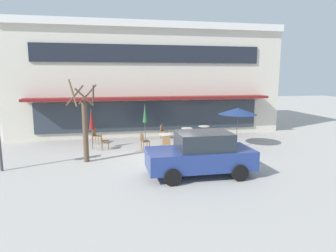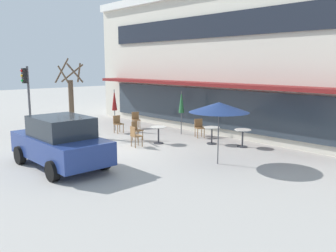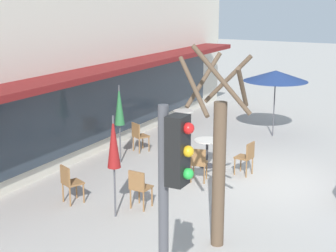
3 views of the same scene
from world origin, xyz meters
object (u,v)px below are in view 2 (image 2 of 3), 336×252
at_px(cafe_chair_3, 118,123).
at_px(parked_sedan, 60,142).
at_px(traffic_light_pole, 26,87).
at_px(patio_umbrella_cream_folded, 181,102).
at_px(cafe_chair_0, 136,119).
at_px(street_tree, 71,101).
at_px(patio_umbrella_green_folded, 114,100).
at_px(patio_umbrella_corner_open, 219,107).
at_px(cafe_chair_1, 135,135).
at_px(cafe_table_streetside, 243,135).
at_px(cafe_chair_4, 136,129).
at_px(cafe_table_by_tree, 158,132).
at_px(cafe_chair_2, 199,127).
at_px(cafe_table_near_wall, 212,132).

height_order(cafe_chair_3, parked_sedan, parked_sedan).
relative_size(parked_sedan, traffic_light_pole, 1.24).
distance_m(patio_umbrella_cream_folded, cafe_chair_3, 3.47).
distance_m(cafe_chair_0, street_tree, 3.89).
distance_m(patio_umbrella_green_folded, patio_umbrella_corner_open, 7.96).
relative_size(patio_umbrella_cream_folded, traffic_light_pole, 0.65).
relative_size(cafe_chair_1, traffic_light_pole, 0.26).
bearing_deg(cafe_table_streetside, cafe_chair_1, -132.91).
bearing_deg(parked_sedan, patio_umbrella_corner_open, 50.97).
height_order(cafe_chair_3, cafe_chair_4, same).
bearing_deg(parked_sedan, cafe_table_by_tree, 95.87).
height_order(cafe_table_by_tree, parked_sedan, parked_sedan).
distance_m(patio_umbrella_cream_folded, cafe_chair_0, 3.23).
height_order(cafe_chair_1, cafe_chair_2, same).
bearing_deg(patio_umbrella_green_folded, cafe_chair_1, -22.58).
height_order(cafe_chair_1, cafe_chair_4, same).
bearing_deg(parked_sedan, patio_umbrella_green_folded, 130.05).
relative_size(cafe_table_streetside, cafe_chair_2, 0.85).
bearing_deg(patio_umbrella_cream_folded, cafe_table_streetside, -1.54).
xyz_separation_m(patio_umbrella_green_folded, traffic_light_pole, (-3.57, -3.19, 0.67)).
distance_m(cafe_chair_3, street_tree, 2.58).
height_order(cafe_table_streetside, patio_umbrella_cream_folded, patio_umbrella_cream_folded).
relative_size(cafe_table_near_wall, patio_umbrella_cream_folded, 0.35).
height_order(patio_umbrella_corner_open, street_tree, street_tree).
distance_m(parked_sedan, traffic_light_pole, 8.41).
bearing_deg(street_tree, patio_umbrella_green_folded, 85.80).
xyz_separation_m(cafe_table_near_wall, cafe_chair_0, (-5.50, 0.02, 0.01)).
xyz_separation_m(cafe_table_near_wall, cafe_table_streetside, (1.28, 0.51, 0.00)).
height_order(cafe_table_near_wall, cafe_table_by_tree, same).
relative_size(cafe_table_by_tree, cafe_chair_3, 0.85).
height_order(cafe_chair_0, cafe_chair_2, same).
distance_m(cafe_chair_0, cafe_chair_2, 4.17).
bearing_deg(cafe_chair_0, patio_umbrella_green_folded, -95.75).
bearing_deg(street_tree, cafe_table_near_wall, 32.30).
relative_size(cafe_table_near_wall, patio_umbrella_green_folded, 0.35).
bearing_deg(street_tree, cafe_table_streetside, 30.54).
bearing_deg(patio_umbrella_cream_folded, cafe_chair_4, -98.55).
xyz_separation_m(cafe_chair_4, street_tree, (-2.90, -1.70, 1.20)).
xyz_separation_m(cafe_chair_3, parked_sedan, (3.85, -5.06, 0.35)).
xyz_separation_m(patio_umbrella_cream_folded, traffic_light_pole, (-6.68, -5.08, 0.67)).
xyz_separation_m(cafe_chair_4, traffic_light_pole, (-6.29, -2.51, 1.77)).
bearing_deg(patio_umbrella_corner_open, parked_sedan, -129.03).
relative_size(cafe_table_near_wall, cafe_chair_1, 0.85).
distance_m(cafe_table_near_wall, patio_umbrella_corner_open, 3.58).
bearing_deg(cafe_table_near_wall, street_tree, -147.70).
distance_m(cafe_chair_1, traffic_light_pole, 7.73).
xyz_separation_m(cafe_table_by_tree, parked_sedan, (0.50, -4.91, 0.36)).
distance_m(cafe_table_near_wall, traffic_light_pole, 10.38).
distance_m(cafe_table_near_wall, cafe_table_streetside, 1.37).
bearing_deg(street_tree, traffic_light_pole, -166.68).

